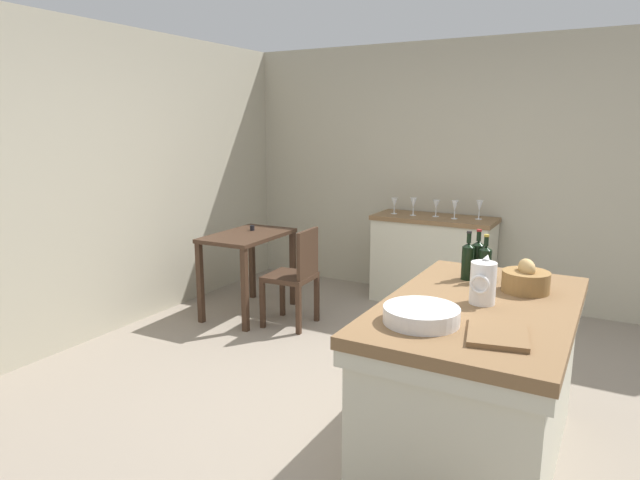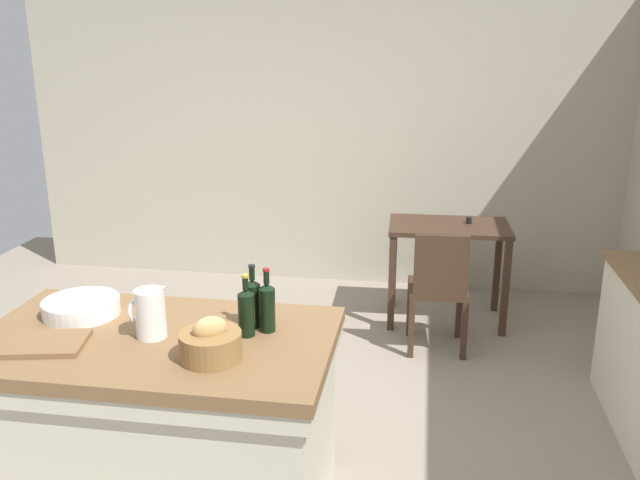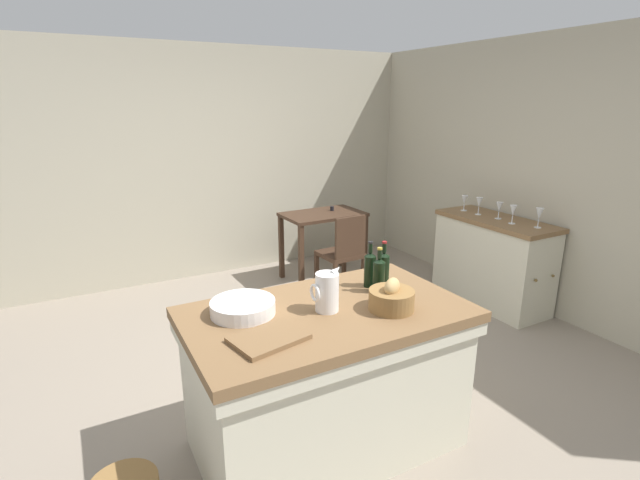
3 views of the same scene
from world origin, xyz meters
name	(u,v)px [view 1 (image 1 of 3)]	position (x,y,z in m)	size (l,w,h in m)	color
ground_plane	(373,407)	(0.00, 0.00, 0.00)	(6.76, 6.76, 0.00)	gray
wall_back	(84,184)	(0.00, 2.60, 1.30)	(5.32, 0.12, 2.60)	#B2AA93
wall_right	(480,174)	(2.60, 0.00, 1.30)	(0.12, 5.20, 2.60)	#B2AA93
island_table	(476,376)	(-0.24, -0.69, 0.48)	(1.56, 0.92, 0.88)	brown
side_cabinet	(433,260)	(2.26, 0.34, 0.45)	(0.52, 1.21, 0.89)	brown
writing_desk	(248,247)	(1.09, 1.77, 0.65)	(0.92, 0.59, 0.83)	#3D281C
wooden_chair	(296,274)	(1.02, 1.20, 0.48)	(0.42, 0.42, 0.89)	#3D281C
pitcher	(483,282)	(-0.25, -0.70, 0.99)	(0.17, 0.13, 0.26)	white
wash_bowl	(421,315)	(-0.67, -0.52, 0.92)	(0.35, 0.35, 0.08)	white
bread_basket	(526,280)	(0.08, -0.86, 0.95)	(0.25, 0.25, 0.18)	olive
cutting_board	(497,333)	(-0.66, -0.86, 0.90)	(0.34, 0.25, 0.02)	brown
wine_bottle_dark	(478,258)	(0.24, -0.55, 1.00)	(0.07, 0.07, 0.29)	black
wine_bottle_amber	(468,260)	(0.16, -0.51, 1.00)	(0.07, 0.07, 0.29)	black
wine_bottle_green	(485,263)	(0.16, -0.62, 1.00)	(0.07, 0.07, 0.28)	black
wine_glass_far_left	(479,206)	(2.31, -0.08, 1.01)	(0.07, 0.07, 0.18)	white
wine_glass_left	(455,206)	(2.22, 0.13, 1.01)	(0.07, 0.07, 0.18)	white
wine_glass_middle	(436,205)	(2.26, 0.33, 1.00)	(0.07, 0.07, 0.17)	white
wine_glass_right	(413,203)	(2.23, 0.55, 1.01)	(0.07, 0.07, 0.18)	white
wine_glass_far_right	(394,203)	(2.23, 0.76, 1.00)	(0.07, 0.07, 0.16)	white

